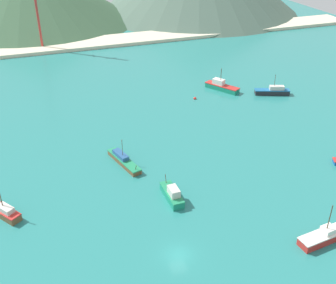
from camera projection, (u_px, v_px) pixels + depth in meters
The scene contains 9 objects.
ground at pixel (127, 158), 86.53m from camera, with size 260.00×280.00×0.50m.
fishing_boat_1 at pixel (273, 91), 114.76m from camera, with size 9.80×5.48×5.89m.
fishing_boat_2 at pixel (172, 194), 73.29m from camera, with size 2.27×7.22×3.08m.
fishing_boat_5 at pixel (221, 86), 117.67m from camera, with size 7.64×10.12×6.32m.
fishing_boat_7 at pixel (4, 211), 69.43m from camera, with size 5.98×7.24×6.69m.
fishing_boat_9 at pixel (323, 237), 64.10m from camera, with size 8.40×3.22×6.93m.
fishing_boat_10 at pixel (123, 160), 83.77m from camera, with size 4.78×10.84×5.51m.
buoy_0 at pixel (195, 98), 112.36m from camera, with size 0.86×0.86×0.86m.
beach_strip at pixel (70, 45), 154.72m from camera, with size 247.00×14.31×1.20m, color beige.
Camera 1 is at (-16.78, -41.99, 45.67)m, focal length 43.78 mm.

